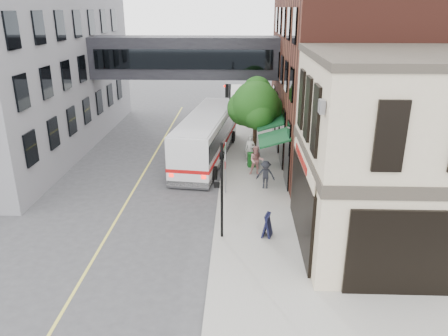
# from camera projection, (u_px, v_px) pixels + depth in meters

# --- Properties ---
(ground) EXTENTS (120.00, 120.00, 0.00)m
(ground) POSITION_uv_depth(u_px,v_px,m) (210.00, 263.00, 18.28)
(ground) COLOR #38383A
(ground) RESTS_ON ground
(sidewalk_main) EXTENTS (4.00, 60.00, 0.15)m
(sidewalk_main) POSITION_uv_depth(u_px,v_px,m) (251.00, 155.00, 31.31)
(sidewalk_main) COLOR gray
(sidewalk_main) RESTS_ON ground
(corner_building) EXTENTS (10.19, 8.12, 8.45)m
(corner_building) POSITION_uv_depth(u_px,v_px,m) (425.00, 155.00, 18.39)
(corner_building) COLOR beige
(corner_building) RESTS_ON ground
(brick_building) EXTENTS (13.76, 18.00, 14.00)m
(brick_building) POSITION_uv_depth(u_px,v_px,m) (371.00, 55.00, 29.57)
(brick_building) COLOR #481E16
(brick_building) RESTS_ON ground
(skyway_bridge) EXTENTS (14.00, 3.18, 3.00)m
(skyway_bridge) POSITION_uv_depth(u_px,v_px,m) (186.00, 57.00, 33.00)
(skyway_bridge) COLOR black
(skyway_bridge) RESTS_ON ground
(traffic_signal_near) EXTENTS (0.44, 0.22, 4.60)m
(traffic_signal_near) POSITION_uv_depth(u_px,v_px,m) (221.00, 179.00, 19.11)
(traffic_signal_near) COLOR black
(traffic_signal_near) RESTS_ON sidewalk_main
(traffic_signal_far) EXTENTS (0.53, 0.28, 4.50)m
(traffic_signal_far) POSITION_uv_depth(u_px,v_px,m) (228.00, 101.00, 33.05)
(traffic_signal_far) COLOR black
(traffic_signal_far) RESTS_ON sidewalk_main
(street_sign_pole) EXTENTS (0.08, 0.75, 3.00)m
(street_sign_pole) POSITION_uv_depth(u_px,v_px,m) (225.00, 163.00, 24.16)
(street_sign_pole) COLOR gray
(street_sign_pole) RESTS_ON sidewalk_main
(street_tree) EXTENTS (3.80, 3.20, 5.60)m
(street_tree) POSITION_uv_depth(u_px,v_px,m) (255.00, 105.00, 29.24)
(street_tree) COLOR #382619
(street_tree) RESTS_ON sidewalk_main
(lane_marking) EXTENTS (0.12, 40.00, 0.01)m
(lane_marking) POSITION_uv_depth(u_px,v_px,m) (143.00, 175.00, 27.82)
(lane_marking) COLOR #D8CC4C
(lane_marking) RESTS_ON ground
(bus) EXTENTS (3.99, 11.84, 3.12)m
(bus) POSITION_uv_depth(u_px,v_px,m) (207.00, 135.00, 30.21)
(bus) COLOR white
(bus) RESTS_ON ground
(pedestrian_a) EXTENTS (0.83, 0.69, 1.95)m
(pedestrian_a) POSITION_uv_depth(u_px,v_px,m) (250.00, 149.00, 29.16)
(pedestrian_a) COLOR silver
(pedestrian_a) RESTS_ON sidewalk_main
(pedestrian_b) EXTENTS (0.91, 0.71, 1.86)m
(pedestrian_b) POSITION_uv_depth(u_px,v_px,m) (256.00, 161.00, 27.17)
(pedestrian_b) COLOR #D58F8A
(pedestrian_b) RESTS_ON sidewalk_main
(pedestrian_c) EXTENTS (1.14, 0.74, 1.66)m
(pedestrian_c) POSITION_uv_depth(u_px,v_px,m) (265.00, 175.00, 25.15)
(pedestrian_c) COLOR #212329
(pedestrian_c) RESTS_ON sidewalk_main
(newspaper_box) EXTENTS (0.54, 0.50, 0.95)m
(newspaper_box) POSITION_uv_depth(u_px,v_px,m) (251.00, 160.00, 28.71)
(newspaper_box) COLOR #145B1A
(newspaper_box) RESTS_ON sidewalk_main
(sandwich_board) EXTENTS (0.56, 0.71, 1.11)m
(sandwich_board) POSITION_uv_depth(u_px,v_px,m) (267.00, 225.00, 19.93)
(sandwich_board) COLOR black
(sandwich_board) RESTS_ON sidewalk_main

